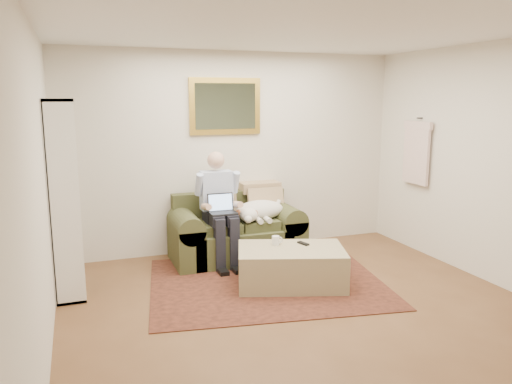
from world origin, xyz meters
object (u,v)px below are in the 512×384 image
sleeping_dog (260,210)px  ottoman (291,267)px  seated_man (220,209)px  coffee_mug (276,240)px  bookshelf (65,198)px  laptop (222,208)px  sofa (236,237)px

sleeping_dog → ottoman: sleeping_dog is taller
seated_man → coffee_mug: bearing=-61.6°
ottoman → bookshelf: bookshelf is taller
laptop → bookshelf: bearing=-172.0°
sofa → coffee_mug: 0.94m
sofa → seated_man: seated_man is taller
sleeping_dog → coffee_mug: sleeping_dog is taller
seated_man → sofa: bearing=31.5°
laptop → coffee_mug: size_ratio=3.15×
seated_man → laptop: size_ratio=4.33×
sleeping_dog → laptop: bearing=-166.4°
sofa → bookshelf: bearing=-167.0°
seated_man → coffee_mug: size_ratio=13.65×
laptop → ottoman: 1.14m
ottoman → bookshelf: (-2.25, 0.63, 0.79)m
laptop → sofa: bearing=41.0°
laptop → sleeping_dog: (0.53, 0.13, -0.10)m
laptop → seated_man: bearing=90.0°
sofa → coffee_mug: size_ratio=16.23×
seated_man → laptop: bearing=-90.0°
laptop → sleeping_dog: laptop is taller
coffee_mug → sleeping_dog: bearing=81.6°
sofa → sleeping_dog: 0.46m
seated_man → bookshelf: bearing=-170.0°
sofa → coffee_mug: bearing=-79.5°
ottoman → coffee_mug: coffee_mug is taller
sleeping_dog → coffee_mug: 0.85m
seated_man → coffee_mug: (0.41, -0.76, -0.22)m
laptop → coffee_mug: (0.41, -0.70, -0.25)m
ottoman → bookshelf: size_ratio=0.57×
seated_man → bookshelf: bookshelf is taller
sofa → seated_man: size_ratio=1.19×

